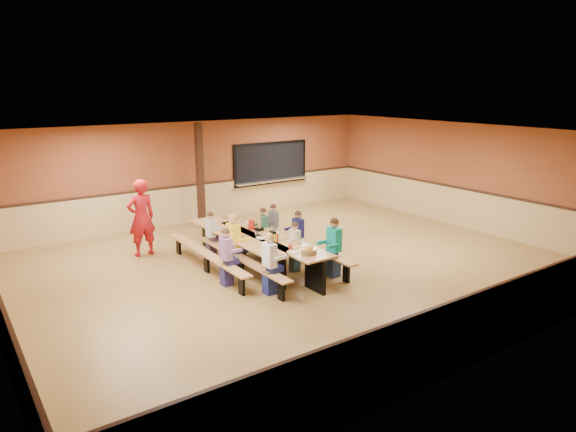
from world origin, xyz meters
TOP-DOWN VIEW (x-y plane):
  - ground at (0.00, 0.00)m, footprint 12.00×12.00m
  - room_envelope at (0.00, 0.00)m, footprint 12.04×10.04m
  - kitchen_pass_through at (2.60, 4.96)m, footprint 2.78×0.28m
  - structural_post at (-0.20, 4.40)m, footprint 0.18×0.18m
  - cafeteria_table_main at (-0.50, 0.12)m, footprint 1.91×3.70m
  - cafeteria_table_second at (-0.99, 0.79)m, footprint 1.91×3.70m
  - seated_child_white_left at (-1.33, -1.03)m, footprint 0.38×0.31m
  - seated_adult_yellow at (-1.33, 0.43)m, footprint 0.42×0.34m
  - seated_child_grey_left at (-1.33, 1.53)m, footprint 0.33×0.27m
  - seated_child_teal_right at (0.32, -1.01)m, footprint 0.41×0.33m
  - seated_child_navy_right at (0.32, 0.30)m, footprint 0.36×0.29m
  - seated_child_char_right at (0.32, 1.36)m, footprint 0.34×0.27m
  - seated_child_purple_sec at (-1.81, -0.14)m, footprint 0.37×0.30m
  - seated_child_green_sec at (-0.16, 1.06)m, footprint 0.35×0.29m
  - seated_child_tan_sec at (-0.16, -0.25)m, footprint 0.32×0.26m
  - standing_woman at (-2.55, 2.75)m, footprint 0.72×0.51m
  - punch_pitcher at (-0.55, 0.97)m, footprint 0.16×0.16m
  - chip_bowl at (-0.53, -1.26)m, footprint 0.32×0.32m
  - napkin_dispenser at (-0.47, 0.16)m, footprint 0.10×0.14m
  - condiment_mustard at (-0.63, -0.20)m, footprint 0.06×0.06m
  - condiment_ketchup at (-0.60, -0.19)m, footprint 0.06×0.06m
  - table_paddle at (-0.45, 0.77)m, footprint 0.16×0.16m
  - place_settings at (-0.50, 0.12)m, footprint 0.65×3.30m

SIDE VIEW (x-z plane):
  - ground at x=0.00m, z-range 0.00..0.00m
  - cafeteria_table_main at x=-0.50m, z-range 0.16..0.90m
  - cafeteria_table_second at x=-0.99m, z-range 0.16..0.90m
  - seated_child_tan_sec at x=-0.16m, z-range 0.00..1.11m
  - seated_child_grey_left at x=-1.33m, z-range 0.00..1.14m
  - seated_child_char_right at x=0.32m, z-range 0.00..1.14m
  - seated_child_green_sec at x=-0.16m, z-range 0.00..1.17m
  - seated_child_navy_right at x=0.32m, z-range 0.00..1.18m
  - seated_child_purple_sec at x=-1.81m, z-range 0.00..1.21m
  - seated_child_white_left at x=-1.33m, z-range 0.00..1.23m
  - seated_child_teal_right at x=0.32m, z-range 0.00..1.29m
  - seated_adult_yellow at x=-1.33m, z-range 0.00..1.31m
  - room_envelope at x=0.00m, z-range -0.82..2.20m
  - place_settings at x=-0.50m, z-range 0.74..0.85m
  - napkin_dispenser at x=-0.47m, z-range 0.74..0.87m
  - chip_bowl at x=-0.53m, z-range 0.74..0.89m
  - condiment_mustard at x=-0.63m, z-range 0.74..0.91m
  - condiment_ketchup at x=-0.60m, z-range 0.74..0.91m
  - punch_pitcher at x=-0.55m, z-range 0.74..0.96m
  - table_paddle at x=-0.45m, z-range 0.60..1.16m
  - standing_woman at x=-2.55m, z-range 0.00..1.88m
  - kitchen_pass_through at x=2.60m, z-range 0.80..2.18m
  - structural_post at x=-0.20m, z-range 0.00..3.00m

